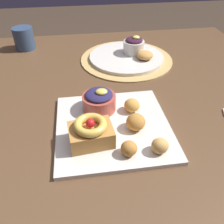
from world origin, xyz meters
TOP-DOWN VIEW (x-y plane):
  - ground_plane at (0.00, 0.00)m, footprint 8.00×8.00m
  - dining_table at (0.00, 0.00)m, footprint 1.23×1.03m
  - woven_placemat at (0.08, 0.20)m, footprint 0.36×0.36m
  - front_plate at (-0.04, -0.20)m, footprint 0.29×0.29m
  - cake_slice at (-0.10, -0.25)m, footprint 0.11×0.09m
  - berry_ramekin at (-0.07, -0.12)m, footprint 0.09×0.09m
  - fritter_front at (-0.02, -0.30)m, footprint 0.04×0.04m
  - fritter_middle at (0.02, -0.15)m, footprint 0.04×0.04m
  - fritter_back at (0.02, -0.22)m, footprint 0.05×0.05m
  - fritter_extra at (0.05, -0.31)m, footprint 0.04×0.04m
  - back_plate at (0.08, 0.20)m, footprint 0.29×0.29m
  - back_ramekin at (0.11, 0.22)m, footprint 0.08×0.08m
  - back_pastry at (0.14, 0.16)m, footprint 0.06×0.06m
  - coffee_mug at (-0.34, 0.37)m, footprint 0.08×0.08m

SIDE VIEW (x-z plane):
  - ground_plane at x=0.00m, z-range 0.00..0.00m
  - dining_table at x=0.00m, z-range 0.27..1.00m
  - woven_placemat at x=0.08m, z-range 0.73..0.73m
  - front_plate at x=-0.04m, z-range 0.73..0.74m
  - back_plate at x=0.08m, z-range 0.73..0.75m
  - fritter_front at x=-0.02m, z-range 0.74..0.78m
  - fritter_extra at x=0.05m, z-range 0.74..0.78m
  - fritter_middle at x=0.02m, z-range 0.74..0.78m
  - back_pastry at x=0.14m, z-range 0.75..0.78m
  - fritter_back at x=0.02m, z-range 0.74..0.78m
  - berry_ramekin at x=-0.07m, z-range 0.74..0.81m
  - cake_slice at x=-0.10m, z-range 0.74..0.81m
  - coffee_mug at x=-0.34m, z-range 0.73..0.82m
  - back_ramekin at x=0.11m, z-range 0.74..0.81m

